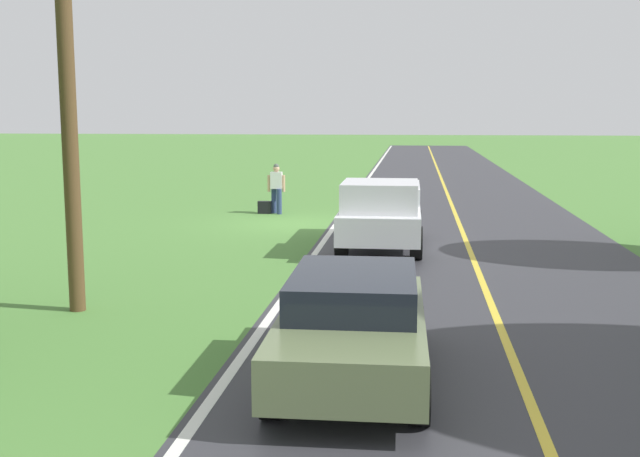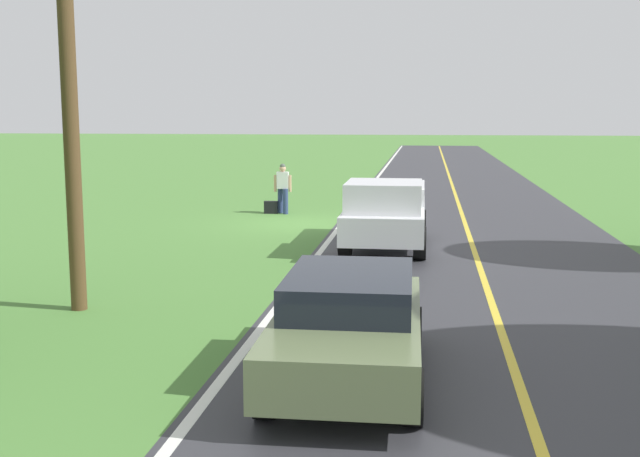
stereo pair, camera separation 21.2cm
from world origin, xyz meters
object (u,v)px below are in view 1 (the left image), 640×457
suitcase_carried (265,207)px  pickup_truck_passing (381,212)px  utility_pole_roadside (67,79)px  sedan_ahead_same_lane (353,323)px  hitchhiker_walking (277,186)px

suitcase_carried → pickup_truck_passing: 7.89m
suitcase_carried → utility_pole_roadside: (0.76, 13.60, 3.86)m
suitcase_carried → utility_pole_roadside: bearing=-5.0°
pickup_truck_passing → sedan_ahead_same_lane: 10.07m
hitchhiker_walking → sedan_ahead_same_lane: 17.17m
suitcase_carried → utility_pole_roadside: utility_pole_roadside is taller
suitcase_carried → sedan_ahead_same_lane: size_ratio=0.10×
utility_pole_roadside → hitchhiker_walking: bearing=-94.9°
hitchhiker_walking → sedan_ahead_same_lane: bearing=103.4°
suitcase_carried → utility_pole_roadside: size_ratio=0.06×
pickup_truck_passing → utility_pole_roadside: (5.11, 7.07, 3.11)m
hitchhiker_walking → suitcase_carried: size_ratio=3.80×
hitchhiker_walking → utility_pole_roadside: utility_pole_roadside is taller
utility_pole_roadside → pickup_truck_passing: bearing=-125.9°
sedan_ahead_same_lane → pickup_truck_passing: bearing=-89.7°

